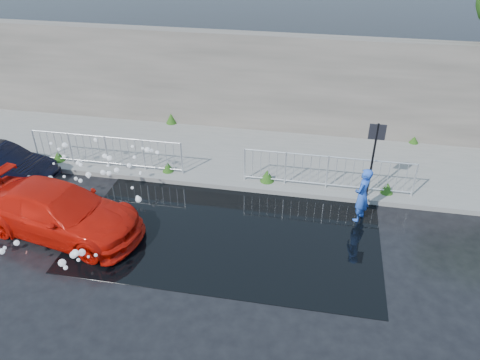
# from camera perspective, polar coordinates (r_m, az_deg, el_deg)

# --- Properties ---
(ground) EXTENTS (90.00, 90.00, 0.00)m
(ground) POSITION_cam_1_polar(r_m,az_deg,el_deg) (12.13, -4.62, -8.59)
(ground) COLOR black
(ground) RESTS_ON ground
(pavement) EXTENTS (30.00, 4.00, 0.15)m
(pavement) POSITION_cam_1_polar(r_m,az_deg,el_deg) (16.10, -0.17, 3.08)
(pavement) COLOR slate
(pavement) RESTS_ON ground
(curb) EXTENTS (30.00, 0.25, 0.16)m
(curb) POSITION_cam_1_polar(r_m,az_deg,el_deg) (14.41, -1.65, -0.70)
(curb) COLOR slate
(curb) RESTS_ON ground
(retaining_wall) EXTENTS (30.00, 0.60, 3.50)m
(retaining_wall) POSITION_cam_1_polar(r_m,az_deg,el_deg) (17.31, 1.20, 11.86)
(retaining_wall) COLOR #554E47
(retaining_wall) RESTS_ON pavement
(puddle) EXTENTS (8.00, 5.00, 0.01)m
(puddle) POSITION_cam_1_polar(r_m,az_deg,el_deg) (12.78, -1.31, -5.98)
(puddle) COLOR black
(puddle) RESTS_ON ground
(sign_post) EXTENTS (0.45, 0.06, 2.50)m
(sign_post) POSITION_cam_1_polar(r_m,az_deg,el_deg) (13.52, 16.06, 3.65)
(sign_post) COLOR black
(sign_post) RESTS_ON ground
(railing_left) EXTENTS (5.05, 0.05, 1.10)m
(railing_left) POSITION_cam_1_polar(r_m,az_deg,el_deg) (15.60, -15.97, 3.50)
(railing_left) COLOR silver
(railing_left) RESTS_ON pavement
(railing_right) EXTENTS (5.05, 0.05, 1.10)m
(railing_right) POSITION_cam_1_polar(r_m,az_deg,el_deg) (14.13, 10.60, 1.09)
(railing_right) COLOR silver
(railing_right) RESTS_ON pavement
(weeds) EXTENTS (12.17, 3.93, 0.40)m
(weeds) POSITION_cam_1_polar(r_m,az_deg,el_deg) (15.60, -1.78, 3.10)
(weeds) COLOR #1E4412
(weeds) RESTS_ON pavement
(water_spray) EXTENTS (3.64, 5.65, 1.07)m
(water_spray) POSITION_cam_1_polar(r_m,az_deg,el_deg) (13.81, -19.16, -1.28)
(water_spray) COLOR white
(water_spray) RESTS_ON ground
(red_car) EXTENTS (4.83, 2.64, 1.33)m
(red_car) POSITION_cam_1_polar(r_m,az_deg,el_deg) (13.19, -21.16, -3.58)
(red_car) COLOR red
(red_car) RESTS_ON ground
(dark_car) EXTENTS (3.47, 1.42, 1.12)m
(dark_car) POSITION_cam_1_polar(r_m,az_deg,el_deg) (16.37, -27.13, 1.71)
(dark_car) COLOR black
(dark_car) RESTS_ON ground
(person) EXTENTS (0.61, 0.70, 1.62)m
(person) POSITION_cam_1_polar(r_m,az_deg,el_deg) (13.10, 14.66, -1.79)
(person) COLOR blue
(person) RESTS_ON ground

